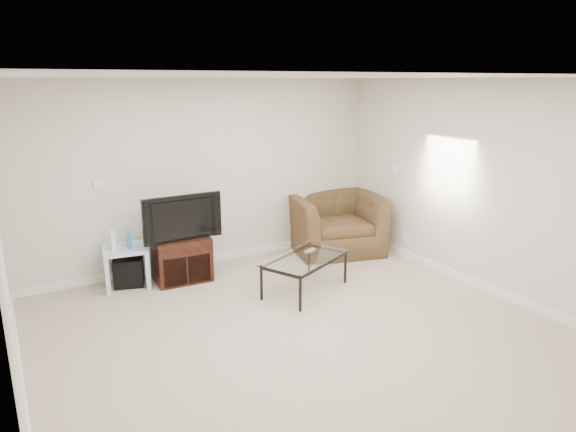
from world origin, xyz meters
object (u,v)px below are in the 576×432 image
subwoofer (129,271)px  recliner (336,214)px  television (180,216)px  side_table (126,266)px  tv_stand (182,259)px  coffee_table (305,274)px

subwoofer → recliner: size_ratio=0.27×
television → side_table: size_ratio=1.78×
tv_stand → coffee_table: 1.59m
tv_stand → side_table: tv_stand is taller
television → recliner: (2.37, 0.03, -0.29)m
subwoofer → recliner: (2.99, -0.20, 0.39)m
side_table → coffee_table: bearing=-34.6°
tv_stand → recliner: 2.38m
tv_stand → coffee_table: (1.17, -1.08, -0.07)m
subwoofer → coffee_table: (1.79, -1.28, 0.04)m
tv_stand → subwoofer: size_ratio=1.94×
side_table → coffee_table: size_ratio=0.47×
television → side_table: bearing=161.5°
tv_stand → coffee_table: bearing=-40.1°
tv_stand → subwoofer: bearing=165.3°
side_table → subwoofer: bearing=26.4°
television → side_table: (-0.66, 0.21, -0.60)m
television → coffee_table: bearing=-43.0°
coffee_table → television: bearing=138.0°
tv_stand → recliner: recliner is taller
tv_stand → subwoofer: (-0.62, 0.20, -0.11)m
side_table → subwoofer: (0.03, 0.02, -0.07)m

